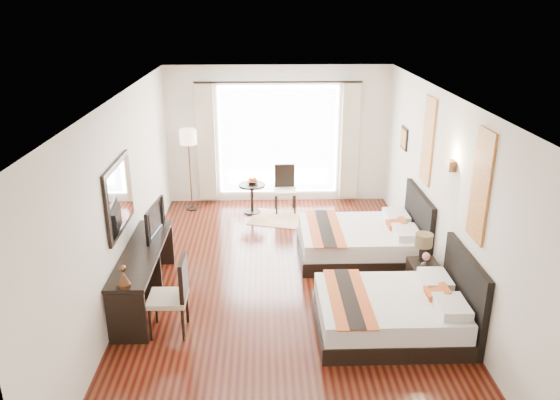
{
  "coord_description": "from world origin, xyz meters",
  "views": [
    {
      "loc": [
        -0.3,
        -7.09,
        4.0
      ],
      "look_at": [
        -0.07,
        0.44,
        1.22
      ],
      "focal_mm": 35.0,
      "sensor_mm": 36.0,
      "label": 1
    }
  ],
  "objects_px": {
    "desk_chair": "(171,310)",
    "window_chair": "(285,197)",
    "console_desk": "(144,275)",
    "table_lamp": "(424,242)",
    "floor_lamp": "(188,142)",
    "television": "(150,219)",
    "bed_far": "(363,240)",
    "side_table": "(252,198)",
    "vase": "(426,263)",
    "nightstand": "(423,278)",
    "fruit_bowl": "(253,182)",
    "bed_near": "(396,311)"
  },
  "relations": [
    {
      "from": "desk_chair",
      "to": "window_chair",
      "type": "height_order",
      "value": "desk_chair"
    },
    {
      "from": "console_desk",
      "to": "table_lamp",
      "type": "bearing_deg",
      "value": 1.7
    },
    {
      "from": "floor_lamp",
      "to": "console_desk",
      "type": "bearing_deg",
      "value": -93.78
    },
    {
      "from": "desk_chair",
      "to": "television",
      "type": "bearing_deg",
      "value": -71.02
    },
    {
      "from": "bed_far",
      "to": "side_table",
      "type": "relative_size",
      "value": 3.29
    },
    {
      "from": "table_lamp",
      "to": "vase",
      "type": "bearing_deg",
      "value": -95.24
    },
    {
      "from": "table_lamp",
      "to": "desk_chair",
      "type": "xyz_separation_m",
      "value": [
        -3.45,
        -0.94,
        -0.46
      ]
    },
    {
      "from": "nightstand",
      "to": "desk_chair",
      "type": "height_order",
      "value": "desk_chair"
    },
    {
      "from": "nightstand",
      "to": "television",
      "type": "xyz_separation_m",
      "value": [
        -3.94,
        0.52,
        0.76
      ]
    },
    {
      "from": "nightstand",
      "to": "television",
      "type": "distance_m",
      "value": 4.04
    },
    {
      "from": "bed_far",
      "to": "floor_lamp",
      "type": "xyz_separation_m",
      "value": [
        -3.08,
        2.26,
        1.1
      ]
    },
    {
      "from": "vase",
      "to": "television",
      "type": "distance_m",
      "value": 3.98
    },
    {
      "from": "console_desk",
      "to": "window_chair",
      "type": "distance_m",
      "value": 3.97
    },
    {
      "from": "side_table",
      "to": "fruit_bowl",
      "type": "bearing_deg",
      "value": 66.36
    },
    {
      "from": "television",
      "to": "desk_chair",
      "type": "bearing_deg",
      "value": -154.96
    },
    {
      "from": "television",
      "to": "floor_lamp",
      "type": "bearing_deg",
      "value": 2.0
    },
    {
      "from": "bed_far",
      "to": "console_desk",
      "type": "bearing_deg",
      "value": -159.16
    },
    {
      "from": "desk_chair",
      "to": "window_chair",
      "type": "bearing_deg",
      "value": -111.13
    },
    {
      "from": "bed_near",
      "to": "nightstand",
      "type": "xyz_separation_m",
      "value": [
        0.61,
        0.93,
        -0.04
      ]
    },
    {
      "from": "vase",
      "to": "fruit_bowl",
      "type": "height_order",
      "value": "fruit_bowl"
    },
    {
      "from": "nightstand",
      "to": "window_chair",
      "type": "bearing_deg",
      "value": 119.02
    },
    {
      "from": "table_lamp",
      "to": "nightstand",
      "type": "bearing_deg",
      "value": -80.23
    },
    {
      "from": "television",
      "to": "desk_chair",
      "type": "relative_size",
      "value": 0.8
    },
    {
      "from": "nightstand",
      "to": "window_chair",
      "type": "height_order",
      "value": "window_chair"
    },
    {
      "from": "fruit_bowl",
      "to": "table_lamp",
      "type": "bearing_deg",
      "value": -52.19
    },
    {
      "from": "television",
      "to": "side_table",
      "type": "xyz_separation_m",
      "value": [
        1.43,
        2.72,
        -0.69
      ]
    },
    {
      "from": "vase",
      "to": "window_chair",
      "type": "height_order",
      "value": "window_chair"
    },
    {
      "from": "side_table",
      "to": "vase",
      "type": "bearing_deg",
      "value": -53.97
    },
    {
      "from": "table_lamp",
      "to": "bed_far",
      "type": "bearing_deg",
      "value": 119.07
    },
    {
      "from": "bed_near",
      "to": "console_desk",
      "type": "xyz_separation_m",
      "value": [
        -3.35,
        0.9,
        0.1
      ]
    },
    {
      "from": "console_desk",
      "to": "television",
      "type": "height_order",
      "value": "television"
    },
    {
      "from": "bed_near",
      "to": "fruit_bowl",
      "type": "bearing_deg",
      "value": 114.08
    },
    {
      "from": "floor_lamp",
      "to": "television",
      "type": "bearing_deg",
      "value": -94.1
    },
    {
      "from": "bed_near",
      "to": "desk_chair",
      "type": "xyz_separation_m",
      "value": [
        -2.86,
        0.08,
        0.04
      ]
    },
    {
      "from": "bed_far",
      "to": "side_table",
      "type": "height_order",
      "value": "bed_far"
    },
    {
      "from": "nightstand",
      "to": "side_table",
      "type": "distance_m",
      "value": 4.1
    },
    {
      "from": "bed_near",
      "to": "nightstand",
      "type": "relative_size",
      "value": 3.83
    },
    {
      "from": "console_desk",
      "to": "side_table",
      "type": "height_order",
      "value": "console_desk"
    },
    {
      "from": "bed_near",
      "to": "side_table",
      "type": "xyz_separation_m",
      "value": [
        -1.89,
        4.17,
        0.02
      ]
    },
    {
      "from": "television",
      "to": "side_table",
      "type": "height_order",
      "value": "television"
    },
    {
      "from": "console_desk",
      "to": "window_chair",
      "type": "height_order",
      "value": "window_chair"
    },
    {
      "from": "bed_far",
      "to": "window_chair",
      "type": "bearing_deg",
      "value": 119.67
    },
    {
      "from": "table_lamp",
      "to": "television",
      "type": "relative_size",
      "value": 0.48
    },
    {
      "from": "floor_lamp",
      "to": "window_chair",
      "type": "height_order",
      "value": "floor_lamp"
    },
    {
      "from": "table_lamp",
      "to": "window_chair",
      "type": "distance_m",
      "value": 3.76
    },
    {
      "from": "vase",
      "to": "desk_chair",
      "type": "relative_size",
      "value": 0.13
    },
    {
      "from": "vase",
      "to": "side_table",
      "type": "bearing_deg",
      "value": 126.03
    },
    {
      "from": "desk_chair",
      "to": "fruit_bowl",
      "type": "distance_m",
      "value": 4.25
    },
    {
      "from": "television",
      "to": "fruit_bowl",
      "type": "height_order",
      "value": "television"
    },
    {
      "from": "vase",
      "to": "floor_lamp",
      "type": "xyz_separation_m",
      "value": [
        -3.69,
        3.64,
        0.82
      ]
    }
  ]
}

